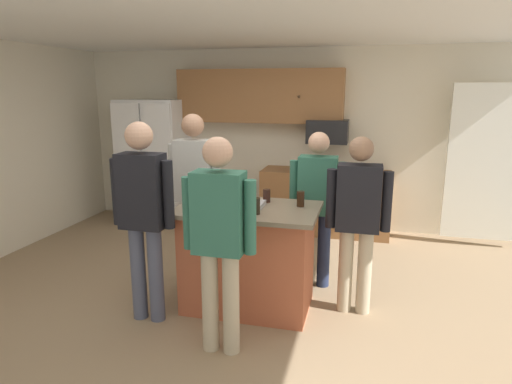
{
  "coord_description": "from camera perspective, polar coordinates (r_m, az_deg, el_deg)",
  "views": [
    {
      "loc": [
        1.15,
        -3.72,
        2.02
      ],
      "look_at": [
        0.13,
        0.32,
        1.05
      ],
      "focal_mm": 31.08,
      "sensor_mm": 36.0,
      "label": 1
    }
  ],
  "objects": [
    {
      "name": "tumbler_amber",
      "position": [
        4.18,
        1.38,
        -0.49
      ],
      "size": [
        0.07,
        0.07,
        0.13
      ],
      "color": "black",
      "rests_on": "kitchen_island"
    },
    {
      "name": "cabinet_run_upper",
      "position": [
        6.51,
        0.45,
        12.25
      ],
      "size": [
        2.4,
        0.38,
        0.75
      ],
      "color": "#936038"
    },
    {
      "name": "person_guest_by_door",
      "position": [
        4.71,
        -7.9,
        0.91
      ],
      "size": [
        0.57,
        0.23,
        1.78
      ],
      "rotation": [
        0.0,
        0.0,
        -0.62
      ],
      "color": "tan",
      "rests_on": "ground"
    },
    {
      "name": "ceiling",
      "position": [
        3.94,
        -3.17,
        21.55
      ],
      "size": [
        7.04,
        7.04,
        0.0
      ],
      "primitive_type": "plane",
      "color": "white"
    },
    {
      "name": "glass_dark_ale",
      "position": [
        3.78,
        0.04,
        -1.81
      ],
      "size": [
        0.06,
        0.06,
        0.14
      ],
      "color": "black",
      "rests_on": "kitchen_island"
    },
    {
      "name": "french_door_window_panel",
      "position": [
        6.35,
        27.29,
        3.3
      ],
      "size": [
        0.9,
        0.06,
        2.0
      ],
      "primitive_type": "cube",
      "color": "white",
      "rests_on": "ground"
    },
    {
      "name": "back_wall",
      "position": [
        6.66,
        4.23,
        6.84
      ],
      "size": [
        6.4,
        0.1,
        2.6
      ],
      "primitive_type": "cube",
      "color": "beige",
      "rests_on": "ground"
    },
    {
      "name": "microwave_over_range",
      "position": [
        6.27,
        9.22,
        7.7
      ],
      "size": [
        0.56,
        0.4,
        0.32
      ],
      "primitive_type": "cube",
      "color": "black"
    },
    {
      "name": "serving_tray",
      "position": [
        4.04,
        -2.19,
        -1.6
      ],
      "size": [
        0.44,
        0.3,
        0.04
      ],
      "color": "#B7B7BC",
      "rests_on": "kitchen_island"
    },
    {
      "name": "person_guest_left",
      "position": [
        3.32,
        -4.76,
        -5.21
      ],
      "size": [
        0.57,
        0.22,
        1.69
      ],
      "rotation": [
        0.0,
        0.0,
        1.55
      ],
      "color": "tan",
      "rests_on": "ground"
    },
    {
      "name": "person_guest_right",
      "position": [
        4.04,
        12.97,
        -2.83
      ],
      "size": [
        0.57,
        0.22,
        1.63
      ],
      "rotation": [
        0.0,
        0.0,
        -2.99
      ],
      "color": "tan",
      "rests_on": "ground"
    },
    {
      "name": "person_host_foreground",
      "position": [
        4.53,
        7.86,
        -1.01
      ],
      "size": [
        0.57,
        0.22,
        1.61
      ],
      "rotation": [
        0.0,
        0.0,
        -2.29
      ],
      "color": "#232D4C",
      "rests_on": "ground"
    },
    {
      "name": "cabinet_run_lower",
      "position": [
        6.42,
        8.88,
        -1.24
      ],
      "size": [
        1.8,
        0.63,
        0.9
      ],
      "color": "#936038",
      "rests_on": "ground"
    },
    {
      "name": "person_elder_center",
      "position": [
        3.9,
        -14.31,
        -2.09
      ],
      "size": [
        0.57,
        0.23,
        1.76
      ],
      "rotation": [
        0.0,
        0.0,
        0.5
      ],
      "color": "#4C5166",
      "rests_on": "ground"
    },
    {
      "name": "kitchen_island",
      "position": [
        4.17,
        -1.03,
        -8.37
      ],
      "size": [
        1.28,
        0.82,
        0.98
      ],
      "color": "#AD5638",
      "rests_on": "ground"
    },
    {
      "name": "refrigerator",
      "position": [
        6.95,
        -12.95,
        3.78
      ],
      "size": [
        0.94,
        0.76,
        1.87
      ],
      "color": "white",
      "rests_on": "ground"
    },
    {
      "name": "floor",
      "position": [
        4.39,
        -2.73,
        -14.35
      ],
      "size": [
        7.04,
        7.04,
        0.0
      ],
      "primitive_type": "plane",
      "color": "#937A5B",
      "rests_on": "ground"
    },
    {
      "name": "glass_short_whisky",
      "position": [
        4.05,
        5.76,
        -0.89
      ],
      "size": [
        0.07,
        0.07,
        0.14
      ],
      "color": "black",
      "rests_on": "kitchen_island"
    }
  ]
}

